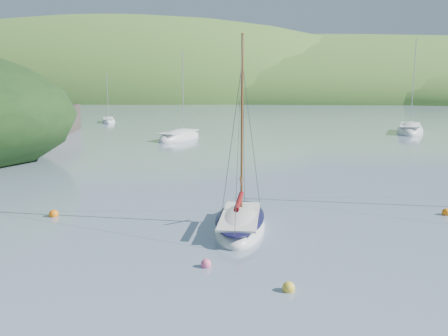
# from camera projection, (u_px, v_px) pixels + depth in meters

# --- Properties ---
(ground) EXTENTS (700.00, 700.00, 0.00)m
(ground) POSITION_uv_depth(u_px,v_px,m) (244.00, 281.00, 18.36)
(ground) COLOR slate
(ground) RESTS_ON ground
(shoreline_hills) EXTENTS (690.00, 135.00, 56.00)m
(shoreline_hills) POSITION_uv_depth(u_px,v_px,m) (248.00, 96.00, 187.99)
(shoreline_hills) COLOR #37712B
(shoreline_hills) RESTS_ON ground
(daysailer_white) EXTENTS (2.44, 6.61, 10.15)m
(daysailer_white) POSITION_uv_depth(u_px,v_px,m) (240.00, 224.00, 24.64)
(daysailer_white) COLOR white
(daysailer_white) RESTS_ON ground
(distant_sloop_a) EXTENTS (5.38, 8.48, 11.42)m
(distant_sloop_a) POSITION_uv_depth(u_px,v_px,m) (179.00, 138.00, 59.58)
(distant_sloop_a) COLOR white
(distant_sloop_a) RESTS_ON ground
(distant_sloop_b) EXTENTS (5.69, 9.94, 13.41)m
(distant_sloop_b) POSITION_uv_depth(u_px,v_px,m) (410.00, 131.00, 66.56)
(distant_sloop_b) COLOR white
(distant_sloop_b) RESTS_ON ground
(distant_sloop_c) EXTENTS (3.94, 6.30, 8.48)m
(distant_sloop_c) POSITION_uv_depth(u_px,v_px,m) (109.00, 121.00, 81.54)
(distant_sloop_c) COLOR white
(distant_sloop_c) RESTS_ON ground
(mooring_buoys) EXTENTS (21.64, 11.22, 0.50)m
(mooring_buoys) POSITION_uv_depth(u_px,v_px,m) (241.00, 234.00, 23.53)
(mooring_buoys) COLOR yellow
(mooring_buoys) RESTS_ON ground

